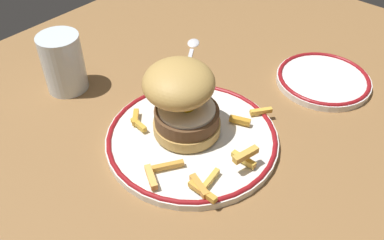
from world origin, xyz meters
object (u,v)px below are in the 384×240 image
at_px(dinner_plate, 192,138).
at_px(burger, 182,99).
at_px(side_plate, 323,79).
at_px(spoon, 193,45).
at_px(water_glass, 64,66).

xyz_separation_m(dinner_plate, burger, (0.00, 0.02, 0.07)).
relative_size(side_plate, spoon, 1.46).
bearing_deg(burger, dinner_plate, -92.72).
distance_m(burger, water_glass, 0.25).
xyz_separation_m(water_glass, spoon, (0.26, -0.08, -0.04)).
height_order(dinner_plate, burger, burger).
distance_m(dinner_plate, spoon, 0.29).
bearing_deg(burger, side_plate, -19.84).
distance_m(water_glass, spoon, 0.28).
bearing_deg(dinner_plate, burger, 87.28).
bearing_deg(side_plate, spoon, 103.69).
distance_m(dinner_plate, side_plate, 0.29).
height_order(burger, spoon, burger).
relative_size(dinner_plate, water_glass, 2.55).
height_order(burger, water_glass, burger).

